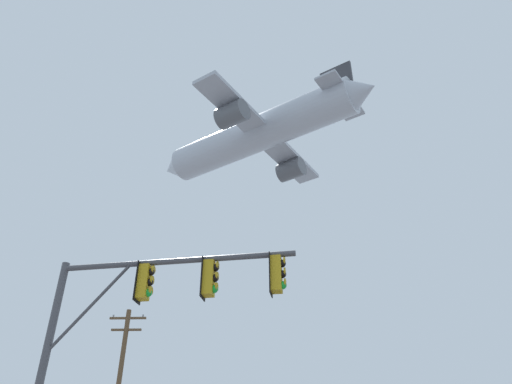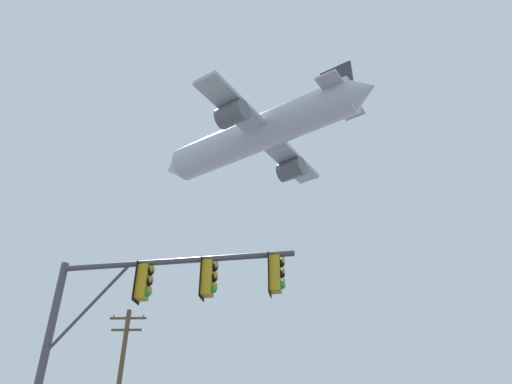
# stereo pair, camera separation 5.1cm
# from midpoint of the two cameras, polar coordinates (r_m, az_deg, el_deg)

# --- Properties ---
(signal_pole_near) EXTENTS (6.23, 1.11, 6.65)m
(signal_pole_near) POSITION_cam_midpoint_polar(r_m,az_deg,el_deg) (12.32, -13.45, -14.12)
(signal_pole_near) COLOR #4C4C51
(signal_pole_near) RESTS_ON ground
(airplane) EXTENTS (24.72, 19.09, 7.41)m
(airplane) POSITION_cam_midpoint_polar(r_m,az_deg,el_deg) (52.39, 0.33, 6.96)
(airplane) COLOR #B7BCC6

